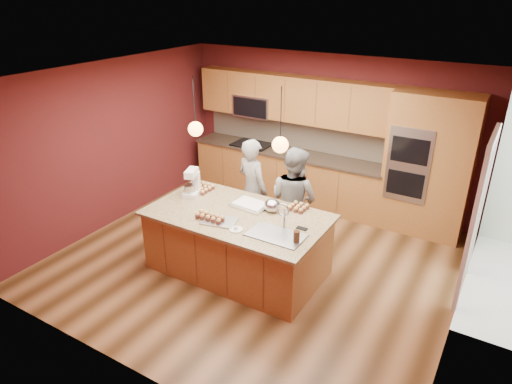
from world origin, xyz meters
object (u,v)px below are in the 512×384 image
Objects in this scene: mixing_bowl at (272,206)px; person_right at (294,200)px; island at (238,242)px; person_left at (253,190)px; stand_mixer at (192,184)px.

person_right is at bearing 88.14° from mixing_bowl.
island is 1.07m from person_left.
person_left is 1.00× the size of person_right.
person_left is 0.72m from person_right.
person_left is 7.43× the size of mixing_bowl.
person_right reaches higher than stand_mixer.
person_right is at bearing -162.18° from person_left.
island is 11.04× the size of mixing_bowl.
mixing_bowl is at bearing -13.61° from stand_mixer.
stand_mixer is at bearing -174.22° from mixing_bowl.
island is 1.12m from stand_mixer.
person_left reaches higher than island.
person_left reaches higher than stand_mixer.
island is 0.71m from mixing_bowl.
island is at bearing -139.23° from mixing_bowl.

